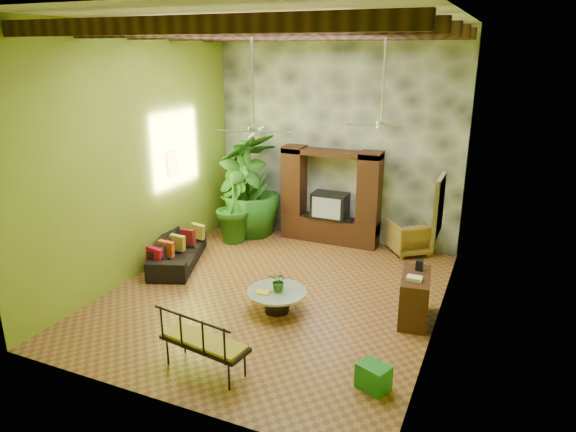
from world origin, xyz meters
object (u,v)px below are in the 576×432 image
at_px(iron_bench, 201,340).
at_px(entertainment_center, 330,203).
at_px(tall_plant_a, 245,194).
at_px(coffee_table, 277,298).
at_px(wicker_armchair, 409,237).
at_px(tall_plant_b, 232,204).
at_px(tall_plant_c, 251,185).
at_px(ceiling_fan_front, 253,118).
at_px(green_bin, 373,377).
at_px(sofa, 178,251).
at_px(side_console, 415,298).
at_px(ceiling_fan_back, 382,113).

bearing_deg(iron_bench, entertainment_center, 99.52).
height_order(tall_plant_a, coffee_table, tall_plant_a).
xyz_separation_m(wicker_armchair, tall_plant_a, (-3.95, -0.57, 0.73)).
height_order(tall_plant_b, tall_plant_c, tall_plant_c).
distance_m(ceiling_fan_front, tall_plant_c, 4.27).
bearing_deg(ceiling_fan_front, green_bin, -32.38).
xyz_separation_m(sofa, side_console, (5.19, -0.39, 0.11)).
bearing_deg(wicker_armchair, ceiling_fan_front, 22.45).
relative_size(tall_plant_c, iron_bench, 1.82).
bearing_deg(side_console, entertainment_center, 123.02).
bearing_deg(ceiling_fan_front, coffee_table, -22.77).
bearing_deg(iron_bench, ceiling_fan_front, 106.03).
bearing_deg(tall_plant_a, ceiling_fan_front, -58.53).
bearing_deg(green_bin, side_console, 86.12).
bearing_deg(green_bin, iron_bench, -164.67).
distance_m(tall_plant_a, green_bin, 6.53).
xyz_separation_m(entertainment_center, green_bin, (2.47, -5.23, -0.78)).
distance_m(wicker_armchair, coffee_table, 4.08).
relative_size(entertainment_center, iron_bench, 1.69).
bearing_deg(tall_plant_b, coffee_table, -48.71).
distance_m(ceiling_fan_front, tall_plant_a, 4.16).
bearing_deg(iron_bench, tall_plant_b, 123.34).
xyz_separation_m(sofa, coffee_table, (2.88, -1.08, -0.05)).
height_order(coffee_table, green_bin, coffee_table).
distance_m(ceiling_fan_back, tall_plant_b, 4.67).
distance_m(ceiling_fan_front, ceiling_fan_back, 2.41).
distance_m(entertainment_center, tall_plant_c, 2.04).
bearing_deg(coffee_table, green_bin, -34.42).
xyz_separation_m(tall_plant_c, coffee_table, (2.31, -3.46, -1.03)).
xyz_separation_m(tall_plant_b, iron_bench, (2.32, -5.00, -0.37)).
bearing_deg(tall_plant_c, tall_plant_a, -94.27).
bearing_deg(tall_plant_c, iron_bench, -69.38).
bearing_deg(wicker_armchair, iron_bench, 36.41).
xyz_separation_m(wicker_armchair, tall_plant_b, (-4.15, -0.87, 0.54)).
bearing_deg(tall_plant_b, iron_bench, -65.09).
xyz_separation_m(wicker_armchair, side_console, (0.68, -3.06, 0.03)).
height_order(entertainment_center, iron_bench, entertainment_center).
height_order(ceiling_fan_back, wicker_armchair, ceiling_fan_back).
relative_size(entertainment_center, tall_plant_a, 1.08).
bearing_deg(ceiling_fan_front, ceiling_fan_back, 41.63).
relative_size(sofa, tall_plant_a, 0.95).
height_order(entertainment_center, ceiling_fan_front, ceiling_fan_front).
bearing_deg(side_console, sofa, 168.20).
xyz_separation_m(ceiling_fan_front, tall_plant_c, (-1.79, 3.25, -2.11)).
relative_size(coffee_table, iron_bench, 0.75).
height_order(entertainment_center, side_console, entertainment_center).
relative_size(ceiling_fan_front, side_console, 1.78).
height_order(tall_plant_c, iron_bench, tall_plant_c).
height_order(ceiling_fan_front, tall_plant_a, ceiling_fan_front).
bearing_deg(ceiling_fan_front, iron_bench, -82.40).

